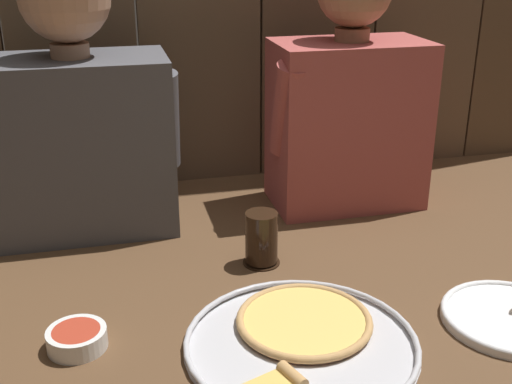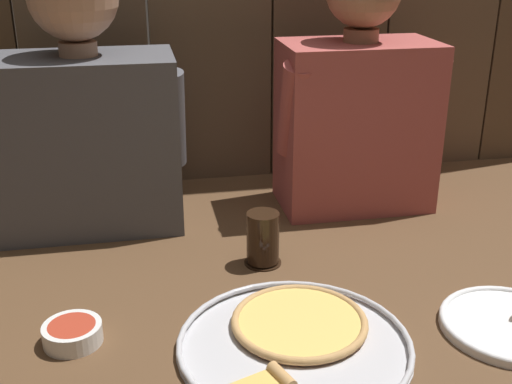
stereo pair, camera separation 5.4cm
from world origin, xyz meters
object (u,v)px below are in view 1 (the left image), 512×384
object	(u,v)px
drinking_glass	(261,239)
diner_left	(76,110)
dipping_bowl	(77,338)
diner_right	(349,95)
pizza_tray	(302,335)
dinner_plate	(511,317)

from	to	relation	value
drinking_glass	diner_left	xyz separation A→B (m)	(-0.34, 0.27, 0.22)
dipping_bowl	diner_right	bearing A→B (deg)	36.62
pizza_tray	drinking_glass	size ratio (longest dim) A/B	3.46
drinking_glass	diner_right	distance (m)	0.44
dinner_plate	dipping_bowl	xyz separation A→B (m)	(-0.73, 0.10, 0.01)
diner_left	diner_right	bearing A→B (deg)	-0.06
pizza_tray	diner_left	xyz separation A→B (m)	(-0.34, 0.54, 0.26)
drinking_glass	dinner_plate	bearing A→B (deg)	-40.04
diner_right	pizza_tray	bearing A→B (deg)	-117.21
diner_left	diner_right	xyz separation A→B (m)	(0.62, -0.00, -0.00)
dipping_bowl	diner_right	xyz separation A→B (m)	(0.64, 0.48, 0.25)
pizza_tray	diner_left	bearing A→B (deg)	122.21
pizza_tray	drinking_glass	world-z (taller)	drinking_glass
dipping_bowl	drinking_glass	bearing A→B (deg)	30.01
dinner_plate	diner_left	bearing A→B (deg)	140.91
pizza_tray	diner_left	distance (m)	0.70
diner_left	diner_right	size ratio (longest dim) A/B	1.01
drinking_glass	dipping_bowl	world-z (taller)	drinking_glass
dinner_plate	pizza_tray	bearing A→B (deg)	174.70
pizza_tray	dinner_plate	xyz separation A→B (m)	(0.37, -0.03, -0.00)
drinking_glass	dipping_bowl	xyz separation A→B (m)	(-0.36, -0.21, -0.04)
dipping_bowl	dinner_plate	bearing A→B (deg)	-7.90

